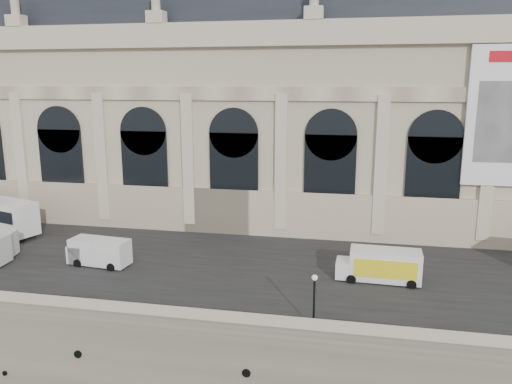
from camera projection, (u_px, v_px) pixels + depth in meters
quay at (287, 229)px, 66.52m from camera, size 160.00×70.00×6.00m
street at (257, 262)px, 45.74m from camera, size 160.00×24.00×0.06m
parapet at (219, 323)px, 32.77m from camera, size 160.00×1.40×1.21m
museum at (235, 103)px, 60.09m from camera, size 69.00×18.70×29.10m
van_c at (97, 252)px, 44.70m from camera, size 5.70×2.72×2.45m
box_truck at (380, 265)px, 41.00m from camera, size 6.88×2.64×2.74m
lamp_right at (314, 303)px, 32.77m from camera, size 0.40×0.40×3.88m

